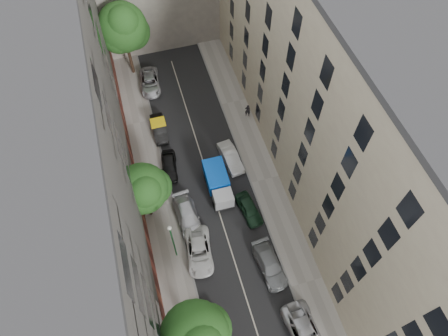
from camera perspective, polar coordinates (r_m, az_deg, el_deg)
name	(u,v)px	position (r m, az deg, el deg)	size (l,w,h in m)	color
ground	(213,193)	(40.13, -1.58, -3.61)	(120.00, 120.00, 0.00)	#4C4C49
road_surface	(213,193)	(40.12, -1.58, -3.60)	(8.00, 44.00, 0.02)	black
sidewalk_left	(159,206)	(39.84, -9.26, -5.44)	(3.00, 44.00, 0.15)	gray
sidewalk_right	(265,180)	(41.03, 5.85, -1.66)	(3.00, 44.00, 0.15)	gray
building_left	(69,164)	(32.15, -21.27, 0.50)	(8.00, 44.00, 20.00)	#53504D
building_right	(337,103)	(35.02, 15.87, 8.97)	(8.00, 44.00, 20.00)	beige
tarp_truck	(218,183)	(39.22, -0.87, -2.18)	(2.11, 5.04, 2.31)	black
car_left_2	(199,251)	(36.86, -3.58, -11.78)	(2.27, 4.93, 1.37)	silver
car_left_3	(188,217)	(38.25, -5.19, -6.95)	(2.06, 5.06, 1.47)	silver
car_left_4	(169,166)	(41.40, -7.86, 0.30)	(1.56, 3.88, 1.32)	black
car_left_5	(159,129)	(44.42, -9.24, 5.59)	(1.42, 4.06, 1.34)	black
car_left_6	(150,82)	(49.28, -10.52, 11.96)	(2.26, 4.89, 1.36)	silver
car_right_0	(305,334)	(35.48, 11.50, -22.20)	(2.42, 5.25, 1.46)	silver
car_right_1	(270,265)	(36.58, 6.53, -13.61)	(1.92, 4.72, 1.37)	slate
car_right_2	(249,209)	(38.63, 3.62, -5.86)	(1.55, 3.85, 1.31)	black
car_right_3	(231,157)	(41.55, 0.95, 1.51)	(1.47, 4.21, 1.39)	silver
tree_mid	(144,190)	(35.48, -11.37, -3.10)	(4.92, 4.58, 7.13)	#382619
tree_far	(124,29)	(47.57, -14.13, 18.69)	(5.68, 5.47, 9.49)	#382619
lamp_post	(172,239)	(34.02, -7.40, -9.97)	(0.36, 0.36, 6.06)	#1C622F
pedestrian	(248,110)	(45.14, 3.39, 8.22)	(0.62, 0.41, 1.71)	black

